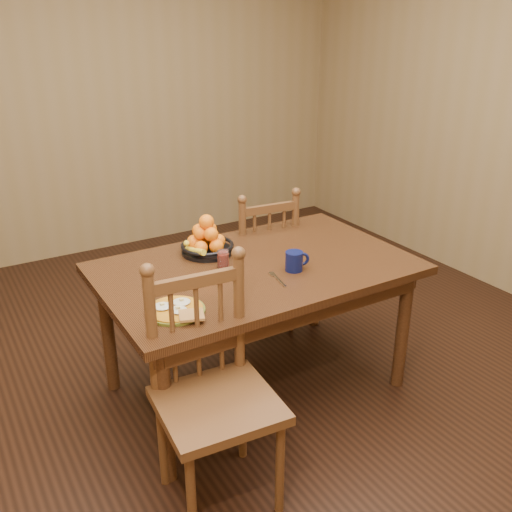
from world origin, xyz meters
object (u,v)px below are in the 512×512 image
dining_table (256,280)px  breakfast_plate (176,310)px  coffee_mug (295,261)px  fruit_bowl (206,241)px  chair_near (213,394)px  chair_far (259,263)px

dining_table → breakfast_plate: 0.63m
breakfast_plate → coffee_mug: size_ratio=2.26×
dining_table → fruit_bowl: fruit_bowl is taller
breakfast_plate → coffee_mug: 0.71m
fruit_bowl → dining_table: bearing=-62.0°
coffee_mug → fruit_bowl: 0.52m
dining_table → chair_near: size_ratio=1.54×
chair_near → fruit_bowl: 0.99m
chair_far → coffee_mug: size_ratio=7.20×
chair_far → coffee_mug: 0.82m
dining_table → coffee_mug: bearing=-49.1°
chair_near → coffee_mug: (0.68, 0.41, 0.29)m
chair_far → fruit_bowl: bearing=34.9°
breakfast_plate → fruit_bowl: size_ratio=1.04×
chair_far → breakfast_plate: size_ratio=3.19×
breakfast_plate → coffee_mug: (0.70, 0.10, 0.04)m
dining_table → fruit_bowl: size_ratio=5.52×
dining_table → fruit_bowl: bearing=118.0°
fruit_bowl → coffee_mug: bearing=-56.9°
dining_table → breakfast_plate: bearing=-155.3°
dining_table → breakfast_plate: size_ratio=5.30×
chair_far → breakfast_plate: (-0.92, -0.82, 0.29)m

